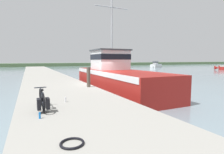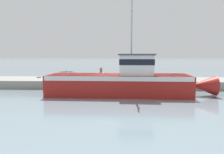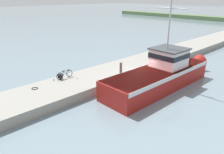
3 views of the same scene
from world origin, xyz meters
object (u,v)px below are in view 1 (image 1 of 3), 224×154
fishing_boat_main (114,76)px  water_bottle_on_curb (40,116)px  boat_blue_far (116,65)px  mooring_post (89,77)px  bicycle_touring (42,101)px  boat_white_moored (156,65)px  water_bottle_by_bike (66,100)px

fishing_boat_main → water_bottle_on_curb: bearing=-128.3°
boat_blue_far → mooring_post: size_ratio=5.44×
bicycle_touring → water_bottle_on_curb: (-0.15, -0.95, -0.25)m
boat_white_moored → water_bottle_on_curb: (-40.50, -43.21, 0.12)m
fishing_boat_main → boat_white_moored: (34.03, 35.33, -0.46)m
boat_white_moored → water_bottle_by_bike: bearing=107.4°
bicycle_touring → water_bottle_on_curb: bicycle_touring is taller
bicycle_touring → water_bottle_by_bike: bicycle_touring is taller
bicycle_touring → water_bottle_on_curb: size_ratio=9.36×
bicycle_touring → boat_blue_far: bearing=58.7°
boat_white_moored → mooring_post: bearing=106.4°
mooring_post → boat_blue_far: bearing=60.6°
water_bottle_on_curb → water_bottle_by_bike: size_ratio=0.89×
bicycle_touring → mooring_post: size_ratio=1.33×
fishing_boat_main → boat_white_moored: fishing_boat_main is taller
boat_blue_far → boat_white_moored: size_ratio=0.99×
boat_white_moored → mooring_post: boat_white_moored is taller
bicycle_touring → mooring_post: 5.53m
mooring_post → bicycle_touring: bearing=-125.5°
boat_blue_far → bicycle_touring: boat_blue_far is taller
boat_blue_far → water_bottle_on_curb: 53.16m
boat_blue_far → bicycle_touring: (-26.20, -45.22, 0.40)m
boat_white_moored → water_bottle_on_curb: size_ratio=38.75×
fishing_boat_main → boat_blue_far: 43.14m
boat_blue_far → water_bottle_by_bike: bearing=-172.2°
boat_blue_far → mooring_post: boat_blue_far is taller
mooring_post → water_bottle_by_bike: bearing=-121.6°
fishing_boat_main → water_bottle_on_curb: fishing_boat_main is taller
mooring_post → water_bottle_by_bike: (-2.22, -3.61, -0.56)m
boat_white_moored → bicycle_touring: boat_white_moored is taller
boat_white_moored → water_bottle_by_bike: size_ratio=34.38×
water_bottle_on_curb → bicycle_touring: bearing=81.0°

